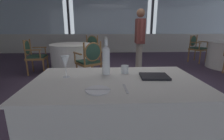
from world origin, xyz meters
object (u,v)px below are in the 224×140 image
Objects in this scene: menu_book at (154,76)px; dining_chair_0_1 at (90,59)px; side_plate at (98,90)px; water_bottle at (106,59)px; water_tumbler at (125,69)px; dining_chair_1_1 at (196,46)px; dining_chair_0_2 at (90,48)px; dining_chair_0_0 at (33,54)px; wine_glass at (65,62)px; diner_person_0 at (140,38)px.

menu_book is 0.29× the size of dining_chair_0_1.
side_plate is 0.50× the size of water_bottle.
water_tumbler is (0.26, 0.46, 0.04)m from side_plate.
side_plate is at bearing -68.18° from dining_chair_1_1.
dining_chair_0_2 is at bearing 107.05° from menu_book.
dining_chair_0_1 reaches higher than water_tumbler.
menu_book is 0.28× the size of dining_chair_0_2.
side_plate is 0.61m from menu_book.
water_bottle is 0.42× the size of dining_chair_0_0.
wine_glass is 0.85m from menu_book.
diner_person_0 reaches higher than dining_chair_0_0.
dining_chair_0_1 is at bearing 88.56° from wine_glass.
diner_person_0 is at bearing -96.90° from dining_chair_0_1.
water_bottle reaches higher than dining_chair_0_1.
water_tumbler is 0.09× the size of dining_chair_1_1.
dining_chair_0_1 is (-0.52, 1.93, -0.28)m from water_tumbler.
diner_person_0 is (2.75, -0.11, 0.41)m from dining_chair_0_0.
water_bottle is 5.04m from dining_chair_1_1.
menu_book is at bearing -55.05° from dining_chair_0_0.
dining_chair_0_2 is (-0.13, 1.70, 0.03)m from dining_chair_0_1.
wine_glass is 0.23× the size of dining_chair_0_1.
menu_book is 3.90m from dining_chair_0_2.
side_plate is at bearing -119.27° from water_tumbler.
wine_glass reaches higher than dining_chair_1_1.
dining_chair_0_2 is at bearing 95.43° from side_plate.
dining_chair_0_0 reaches higher than menu_book.
wine_glass is at bearing -168.29° from water_bottle.
dining_chair_0_0 is at bearing -108.06° from dining_chair_1_1.
wine_glass reaches higher than side_plate.
dining_chair_0_2 is at bearing 142.74° from diner_person_0.
wine_glass is at bearing -73.11° from dining_chair_1_1.
wine_glass is 0.22× the size of dining_chair_0_2.
dining_chair_0_2 is (-0.65, 3.63, -0.25)m from water_tumbler.
side_plate is 0.53m from water_tumbler.
wine_glass reaches higher than water_tumbler.
dining_chair_0_0 is (-1.86, 2.70, -0.40)m from water_bottle.
dining_chair_0_2 reaches higher than dining_chair_0_0.
dining_chair_1_1 is (3.15, 3.92, -0.37)m from water_bottle.
water_bottle is 1.82× the size of wine_glass.
diner_person_0 reaches higher than dining_chair_1_1.
wine_glass reaches higher than dining_chair_0_2.
dining_chair_0_0 is (-2.05, 2.67, -0.28)m from water_tumbler.
wine_glass is at bearing 26.86° from dining_chair_0_2.
dining_chair_0_1 is 0.56× the size of diner_person_0.
water_bottle is 0.39m from wine_glass.
side_plate is 0.11× the size of diner_person_0.
dining_chair_1_1 reaches higher than dining_chair_0_0.
wine_glass is 0.22× the size of dining_chair_1_1.
dining_chair_0_0 is at bearing 178.91° from diner_person_0.
side_plate is 0.71× the size of menu_book.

